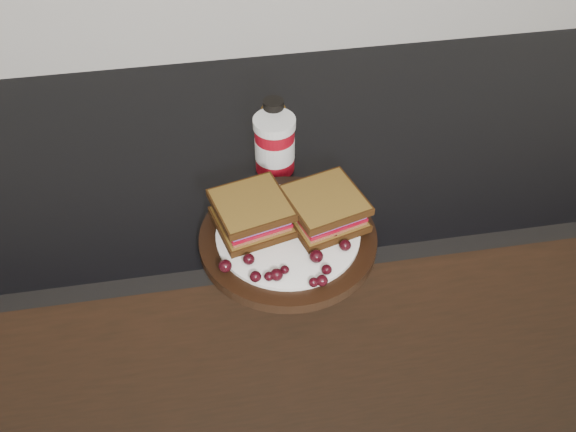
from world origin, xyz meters
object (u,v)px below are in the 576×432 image
object	(u,v)px
oil_bottle	(274,130)
plate	(288,239)
sandwich_left	(252,214)
condiment_jar	(275,144)

from	to	relation	value
oil_bottle	plate	bearing A→B (deg)	-93.05
sandwich_left	condiment_jar	distance (m)	0.17
plate	oil_bottle	distance (m)	0.22
oil_bottle	sandwich_left	bearing A→B (deg)	-108.62
sandwich_left	oil_bottle	world-z (taller)	oil_bottle
sandwich_left	condiment_jar	size ratio (longest dim) A/B	1.02
sandwich_left	condiment_jar	xyz separation A→B (m)	(0.06, 0.16, 0.00)
plate	sandwich_left	world-z (taller)	sandwich_left
plate	oil_bottle	size ratio (longest dim) A/B	2.32
condiment_jar	oil_bottle	bearing A→B (deg)	83.54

